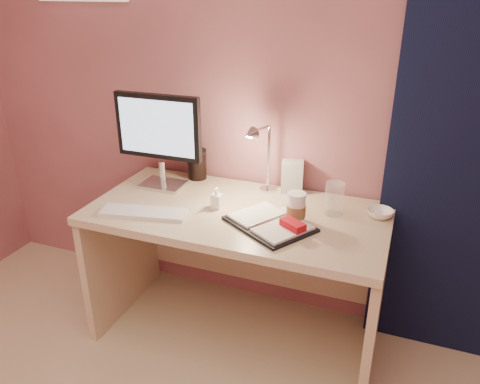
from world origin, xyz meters
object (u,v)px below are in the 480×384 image
(clear_cup, at_px, (334,199))
(desk_lamp, at_px, (269,154))
(desk, at_px, (243,244))
(keyboard, at_px, (144,212))
(bowl, at_px, (380,213))
(lotion_bottle, at_px, (217,198))
(product_box, at_px, (292,177))
(planner, at_px, (271,223))
(coffee_cup, at_px, (296,208))
(dark_jar, at_px, (197,166))
(monitor, at_px, (159,133))

(clear_cup, height_order, desk_lamp, desk_lamp)
(desk, xyz_separation_m, desk_lamp, (0.10, 0.11, 0.46))
(keyboard, distance_m, bowl, 1.09)
(lotion_bottle, height_order, product_box, product_box)
(planner, height_order, coffee_cup, coffee_cup)
(dark_jar, height_order, desk_lamp, desk_lamp)
(coffee_cup, xyz_separation_m, desk_lamp, (-0.19, 0.20, 0.17))
(planner, distance_m, product_box, 0.41)
(keyboard, bearing_deg, bowl, 7.43)
(product_box, bearing_deg, bowl, -30.73)
(desk, distance_m, dark_jar, 0.51)
(clear_cup, xyz_separation_m, desk_lamp, (-0.33, 0.06, 0.15))
(planner, height_order, clear_cup, clear_cup)
(monitor, bearing_deg, clear_cup, -1.00)
(planner, bearing_deg, product_box, 124.38)
(dark_jar, bearing_deg, bowl, -7.76)
(bowl, relative_size, desk_lamp, 0.32)
(product_box, bearing_deg, desk_lamp, -137.81)
(desk, bearing_deg, monitor, 173.05)
(desk_lamp, bearing_deg, clear_cup, 9.25)
(dark_jar, bearing_deg, clear_cup, -12.67)
(monitor, distance_m, clear_cup, 0.93)
(desk, bearing_deg, desk_lamp, 48.18)
(monitor, bearing_deg, coffee_cup, -11.40)
(dark_jar, bearing_deg, keyboard, -94.94)
(desk, height_order, keyboard, keyboard)
(planner, bearing_deg, bowl, 62.70)
(clear_cup, bearing_deg, coffee_cup, -136.06)
(lotion_bottle, distance_m, product_box, 0.42)
(clear_cup, relative_size, product_box, 0.95)
(monitor, distance_m, desk_lamp, 0.57)
(planner, bearing_deg, monitor, -166.49)
(monitor, xyz_separation_m, product_box, (0.65, 0.18, -0.21))
(monitor, bearing_deg, desk, -7.45)
(dark_jar, distance_m, desk_lamp, 0.49)
(coffee_cup, bearing_deg, planner, -138.24)
(lotion_bottle, bearing_deg, desk, 38.66)
(planner, distance_m, coffee_cup, 0.13)
(bowl, bearing_deg, clear_cup, -168.73)
(keyboard, relative_size, clear_cup, 2.61)
(monitor, distance_m, planner, 0.76)
(planner, xyz_separation_m, bowl, (0.44, 0.26, 0.00))
(monitor, relative_size, desk_lamp, 1.32)
(lotion_bottle, relative_size, product_box, 0.63)
(keyboard, bearing_deg, product_box, 29.30)
(desk, height_order, lotion_bottle, lotion_bottle)
(desk, xyz_separation_m, monitor, (-0.47, 0.06, 0.52))
(monitor, relative_size, product_box, 3.02)
(dark_jar, relative_size, product_box, 0.90)
(coffee_cup, relative_size, bowl, 1.17)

